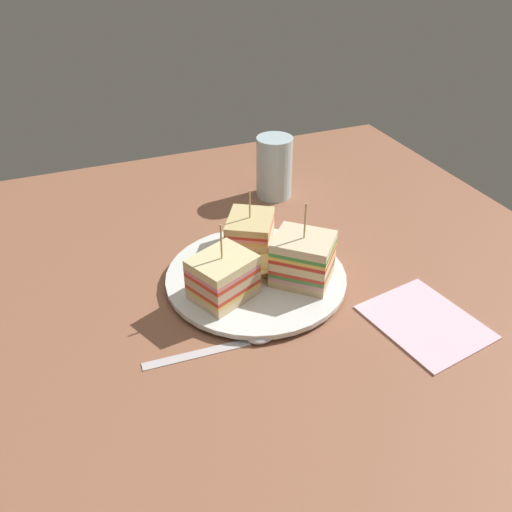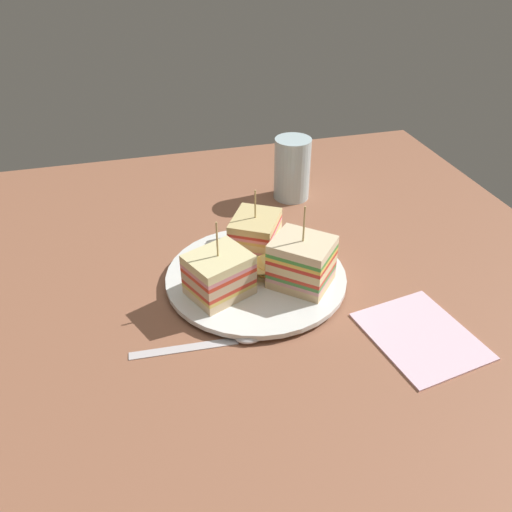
{
  "view_description": "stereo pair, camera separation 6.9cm",
  "coord_description": "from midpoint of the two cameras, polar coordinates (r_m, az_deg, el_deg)",
  "views": [
    {
      "loc": [
        -53.2,
        21.49,
        43.48
      ],
      "look_at": [
        0.0,
        0.0,
        4.3
      ],
      "focal_mm": 36.62,
      "sensor_mm": 36.0,
      "label": 1
    },
    {
      "loc": [
        -55.4,
        14.91,
        43.48
      ],
      "look_at": [
        0.0,
        0.0,
        4.3
      ],
      "focal_mm": 36.62,
      "sensor_mm": 36.0,
      "label": 2
    }
  ],
  "objects": [
    {
      "name": "ground_plane",
      "position": [
        0.72,
        -2.74,
        -3.49
      ],
      "size": [
        93.61,
        95.14,
        1.8
      ],
      "primitive_type": "cube",
      "color": "#955D43"
    },
    {
      "name": "plate",
      "position": [
        0.71,
        -2.78,
        -2.42
      ],
      "size": [
        24.6,
        24.6,
        1.3
      ],
      "color": "white",
      "rests_on": "ground_plane"
    },
    {
      "name": "sandwich_wedge_0",
      "position": [
        0.68,
        2.21,
        -0.43
      ],
      "size": [
        9.75,
        9.84,
        11.56
      ],
      "rotation": [
        0.0,
        0.0,
        7.12
      ],
      "color": "#E5BF8B",
      "rests_on": "plate"
    },
    {
      "name": "sandwich_wedge_1",
      "position": [
        0.75,
        -3.33,
        2.33
      ],
      "size": [
        9.53,
        9.03,
        9.59
      ],
      "rotation": [
        0.0,
        0.0,
        8.89
      ],
      "color": "beige",
      "rests_on": "plate"
    },
    {
      "name": "sandwich_wedge_2",
      "position": [
        0.66,
        -6.62,
        -2.42
      ],
      "size": [
        8.71,
        9.36,
        10.66
      ],
      "rotation": [
        0.0,
        0.0,
        11.42
      ],
      "color": "beige",
      "rests_on": "plate"
    },
    {
      "name": "chip_pile",
      "position": [
        0.71,
        -1.93,
        -1.07
      ],
      "size": [
        6.9,
        6.36,
        2.24
      ],
      "color": "#DCB269",
      "rests_on": "plate"
    },
    {
      "name": "spoon",
      "position": [
        0.62,
        -4.84,
        -9.43
      ],
      "size": [
        2.68,
        15.93,
        1.0
      ],
      "rotation": [
        0.0,
        0.0,
        4.66
      ],
      "color": "silver",
      "rests_on": "ground_plane"
    },
    {
      "name": "napkin",
      "position": [
        0.67,
        15.21,
        -7.01
      ],
      "size": [
        15.42,
        13.56,
        0.5
      ],
      "primitive_type": "cube",
      "rotation": [
        0.0,
        0.0,
        0.16
      ],
      "color": "silver",
      "rests_on": "ground_plane"
    },
    {
      "name": "drinking_glass",
      "position": [
        0.91,
        -0.2,
        9.14
      ],
      "size": [
        6.22,
        6.22,
        10.73
      ],
      "color": "silver",
      "rests_on": "ground_plane"
    }
  ]
}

